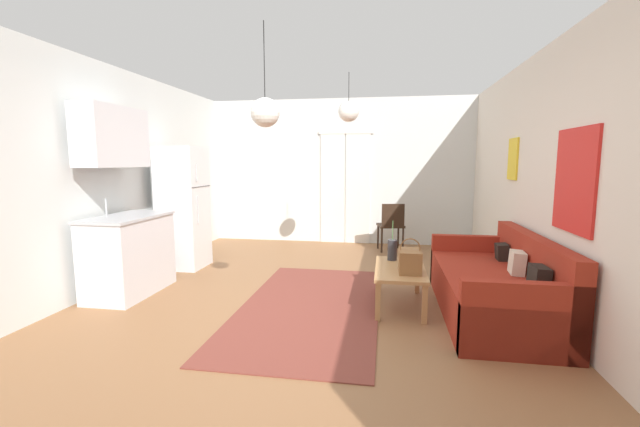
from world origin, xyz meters
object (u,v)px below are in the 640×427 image
at_px(coffee_table, 400,273).
at_px(handbag, 410,261).
at_px(pendant_lamp_near, 265,113).
at_px(pendant_lamp_far, 349,111).
at_px(refrigerator, 183,208).
at_px(couch, 499,288).
at_px(accent_chair, 391,224).
at_px(bamboo_vase, 392,250).

bearing_deg(coffee_table, handbag, -60.00).
distance_m(pendant_lamp_near, pendant_lamp_far, 2.09).
height_order(handbag, refrigerator, refrigerator).
bearing_deg(refrigerator, coffee_table, -20.14).
xyz_separation_m(couch, pendant_lamp_near, (-2.16, -0.77, 1.67)).
relative_size(coffee_table, pendant_lamp_far, 1.56).
relative_size(coffee_table, pendant_lamp_near, 1.15).
height_order(handbag, pendant_lamp_near, pendant_lamp_near).
bearing_deg(pendant_lamp_near, accent_chair, 72.07).
bearing_deg(bamboo_vase, refrigerator, 165.04).
relative_size(bamboo_vase, handbag, 1.30).
relative_size(bamboo_vase, pendant_lamp_far, 0.71).
bearing_deg(pendant_lamp_near, couch, 19.71).
bearing_deg(couch, handbag, -175.56).
bearing_deg(pendant_lamp_near, refrigerator, 133.14).
distance_m(bamboo_vase, handbag, 0.51).
xyz_separation_m(couch, refrigerator, (-4.01, 1.20, 0.60)).
xyz_separation_m(handbag, refrigerator, (-3.12, 1.27, 0.34)).
bearing_deg(pendant_lamp_far, coffee_table, -59.98).
xyz_separation_m(bamboo_vase, pendant_lamp_near, (-1.11, -1.18, 1.41)).
xyz_separation_m(coffee_table, pendant_lamp_near, (-1.19, -0.86, 1.58)).
height_order(couch, pendant_lamp_far, pendant_lamp_far).
bearing_deg(pendant_lamp_far, bamboo_vase, -54.76).
xyz_separation_m(couch, accent_chair, (-1.03, 2.72, 0.21)).
relative_size(accent_chair, pendant_lamp_far, 1.30).
bearing_deg(accent_chair, coffee_table, 79.56).
relative_size(handbag, refrigerator, 0.20).
relative_size(coffee_table, refrigerator, 0.57).
bearing_deg(pendant_lamp_far, refrigerator, -178.97).
distance_m(handbag, accent_chair, 2.79).
relative_size(couch, handbag, 5.91).
bearing_deg(pendant_lamp_far, couch, -37.13).
bearing_deg(pendant_lamp_near, handbag, 28.91).
height_order(handbag, accent_chair, accent_chair).
height_order(coffee_table, refrigerator, refrigerator).
relative_size(coffee_table, accent_chair, 1.20).
height_order(couch, coffee_table, couch).
bearing_deg(couch, pendant_lamp_near, -160.29).
xyz_separation_m(coffee_table, bamboo_vase, (-0.08, 0.32, 0.17)).
bearing_deg(pendant_lamp_near, pendant_lamp_far, 75.52).
height_order(coffee_table, handbag, handbag).
xyz_separation_m(coffee_table, refrigerator, (-3.04, 1.11, 0.51)).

